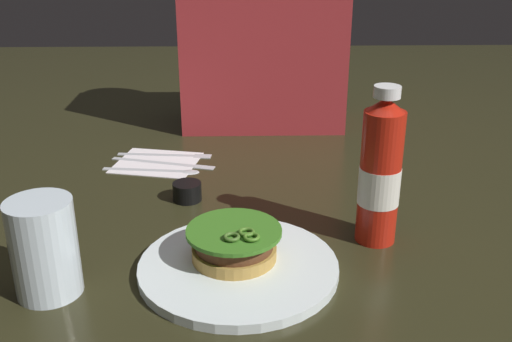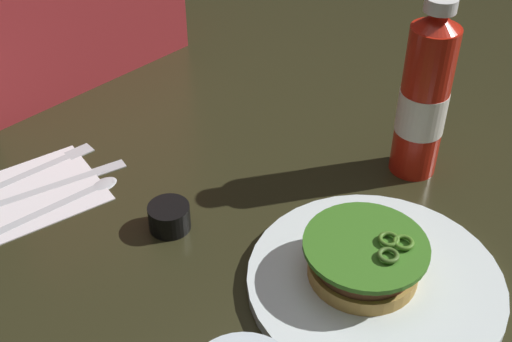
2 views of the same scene
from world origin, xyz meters
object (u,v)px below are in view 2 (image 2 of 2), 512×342
dinner_plate (375,282)px  spoon_utensil (68,198)px  napkin (35,192)px  burger_sandwich (364,259)px  butter_knife (55,183)px  ketchup_bottle (424,98)px  condiment_cup (169,217)px  fork_utensil (37,168)px

dinner_plate → spoon_utensil: 0.40m
napkin → spoon_utensil: (0.02, -0.05, 0.00)m
napkin → spoon_utensil: 0.05m
dinner_plate → burger_sandwich: size_ratio=2.09×
burger_sandwich → napkin: bearing=112.2°
spoon_utensil → butter_knife: (0.01, 0.04, 0.00)m
napkin → spoon_utensil: bearing=-65.3°
burger_sandwich → ketchup_bottle: ketchup_bottle is taller
condiment_cup → fork_utensil: 0.22m
burger_sandwich → napkin: burger_sandwich is taller
dinner_plate → fork_utensil: (-0.14, 0.45, -0.00)m
napkin → butter_knife: size_ratio=0.74×
condiment_cup → butter_knife: 0.18m
condiment_cup → butter_knife: (-0.05, 0.17, -0.01)m
condiment_cup → fork_utensil: condiment_cup is taller
condiment_cup → fork_utensil: (-0.05, 0.22, -0.01)m
burger_sandwich → fork_utensil: size_ratio=0.68×
dinner_plate → napkin: 0.45m
ketchup_bottle → napkin: 0.51m
butter_knife → fork_utensil: 0.05m
dinner_plate → condiment_cup: condiment_cup is taller
dinner_plate → spoon_utensil: size_ratio=1.45×
butter_knife → fork_utensil: (0.00, 0.05, 0.00)m
burger_sandwich → butter_knife: bearing=109.3°
napkin → fork_utensil: size_ratio=0.80×
ketchup_bottle → condiment_cup: size_ratio=4.81×
dinner_plate → butter_knife: dinner_plate is taller
condiment_cup → butter_knife: bearing=106.9°
dinner_plate → napkin: size_ratio=1.75×
napkin → dinner_plate: bearing=-67.8°
dinner_plate → burger_sandwich: burger_sandwich is taller
spoon_utensil → butter_knife: same height
napkin → butter_knife: (0.03, -0.01, 0.00)m
condiment_cup → napkin: (-0.08, 0.18, -0.01)m
dinner_plate → condiment_cup: (-0.09, 0.24, 0.01)m
dinner_plate → spoon_utensil: bearing=111.9°
burger_sandwich → butter_knife: 0.42m
spoon_utensil → ketchup_bottle: bearing=-37.9°
dinner_plate → butter_knife: (-0.14, 0.41, -0.00)m
ketchup_bottle → butter_knife: (-0.36, 0.32, -0.11)m
burger_sandwich → condiment_cup: 0.24m
napkin → condiment_cup: bearing=-66.3°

